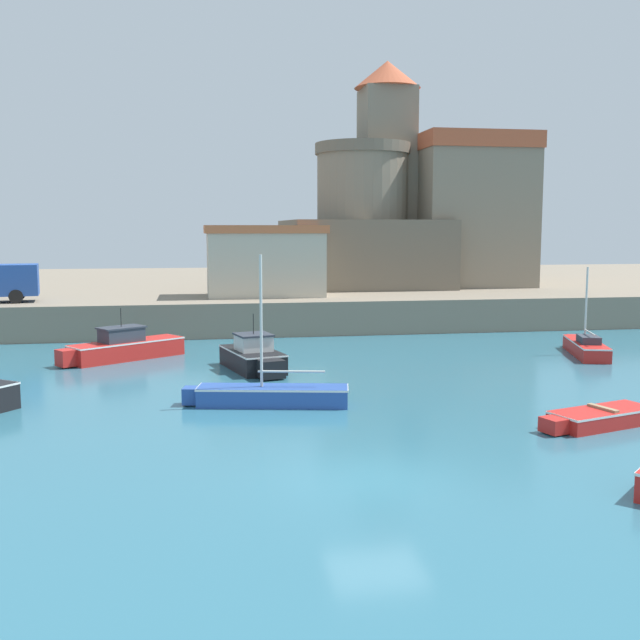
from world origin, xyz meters
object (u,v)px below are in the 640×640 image
motorboat_red_0 (124,347)px  sailboat_blue_2 (269,394)px  motorboat_black_4 (254,357)px  harbor_shed_mid_row (265,260)px  dinghy_red_6 (599,417)px  fortress (362,237)px  truck_on_quay (0,282)px  church (441,205)px  sailboat_red_5 (586,346)px

motorboat_red_0 → sailboat_blue_2: (6.01, -10.60, -0.20)m
motorboat_black_4 → harbor_shed_mid_row: bearing=82.5°
dinghy_red_6 → harbor_shed_mid_row: bearing=107.7°
motorboat_red_0 → harbor_shed_mid_row: bearing=53.6°
motorboat_black_4 → dinghy_red_6: motorboat_black_4 is taller
sailboat_blue_2 → harbor_shed_mid_row: 21.77m
motorboat_red_0 → motorboat_black_4: bearing=-32.3°
fortress → truck_on_quay: fortress is taller
harbor_shed_mid_row → motorboat_red_0: bearing=-126.4°
sailboat_blue_2 → church: church is taller
motorboat_red_0 → harbor_shed_mid_row: 13.83m
church → sailboat_red_5: bearing=-90.6°
sailboat_blue_2 → motorboat_black_4: size_ratio=1.17×
truck_on_quay → sailboat_blue_2: bearing=-55.1°
fortress → harbor_shed_mid_row: bearing=-137.4°
truck_on_quay → church: bearing=21.0°
church → harbor_shed_mid_row: (-15.06, -10.10, -3.84)m
motorboat_red_0 → church: size_ratio=0.35×
dinghy_red_6 → motorboat_red_0: bearing=136.7°
sailboat_red_5 → fortress: 22.36m
motorboat_black_4 → fortress: 24.55m
sailboat_red_5 → church: 24.63m
sailboat_blue_2 → motorboat_black_4: bearing=90.1°
sailboat_blue_2 → fortress: (9.90, 28.67, 5.29)m
dinghy_red_6 → fortress: 33.73m
sailboat_blue_2 → church: (16.96, 31.43, 7.74)m
motorboat_black_4 → dinghy_red_6: (10.18, -11.42, -0.31)m
sailboat_red_5 → church: church is taller
dinghy_red_6 → harbor_shed_mid_row: size_ratio=0.57×
sailboat_red_5 → dinghy_red_6: 14.25m
motorboat_red_0 → fortress: (15.90, 18.08, 5.09)m
motorboat_black_4 → church: 30.84m
motorboat_black_4 → fortress: size_ratio=0.45×
fortress → motorboat_red_0: bearing=-131.3°
motorboat_black_4 → motorboat_red_0: bearing=147.7°
sailboat_blue_2 → dinghy_red_6: size_ratio=1.39×
dinghy_red_6 → truck_on_quay: truck_on_quay is taller
harbor_shed_mid_row → dinghy_red_6: bearing=-72.3°
church → motorboat_red_0: bearing=-137.8°
motorboat_black_4 → harbor_shed_mid_row: 15.11m
motorboat_black_4 → dinghy_red_6: bearing=-48.3°
fortress → dinghy_red_6: bearing=-89.5°
sailboat_red_5 → dinghy_red_6: sailboat_red_5 is taller
sailboat_blue_2 → motorboat_black_4: (-0.02, 6.81, 0.21)m
truck_on_quay → fortress: bearing=21.0°
truck_on_quay → dinghy_red_6: bearing=-45.4°
motorboat_red_0 → church: 31.91m
motorboat_black_4 → harbor_shed_mid_row: (1.92, 14.52, 3.69)m
sailboat_blue_2 → harbor_shed_mid_row: bearing=84.9°
motorboat_red_0 → motorboat_black_4: (5.99, -3.79, 0.00)m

